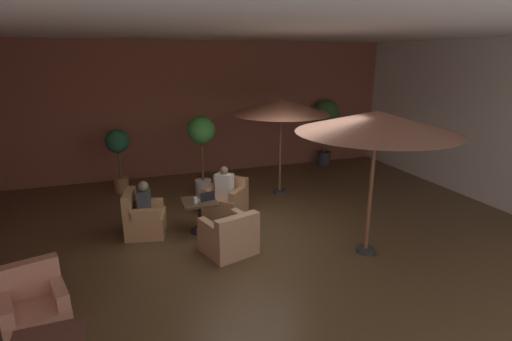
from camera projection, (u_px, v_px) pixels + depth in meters
The scene contains 18 objects.
ground_plane at pixel (264, 240), 7.43m from camera, with size 11.29×9.74×0.02m, color brown.
wall_back_brick at pixel (207, 109), 11.28m from camera, with size 11.29×0.08×3.75m, color brown.
wall_right_plain at pixel (503, 125), 8.65m from camera, with size 0.08×9.74×3.75m, color silver.
ceiling_slab at pixel (266, 28), 6.36m from camera, with size 11.29×9.74×0.06m, color silver.
cafe_table_front_left at pixel (200, 209), 7.64m from camera, with size 0.66×0.66×0.65m.
armchair_front_left_north at pixel (226, 200), 8.64m from camera, with size 1.10×1.09×0.77m.
armchair_front_left_east at pixel (143, 219), 7.55m from camera, with size 0.84×0.84×0.89m.
armchair_front_left_south at pixel (229, 237), 6.86m from camera, with size 1.01×0.99×0.78m.
armchair_front_right_east at pixel (35, 313), 4.78m from camera, with size 0.89×0.90×0.92m.
patio_umbrella_tall_red at pixel (377, 122), 6.30m from camera, with size 2.63×2.63×2.51m.
patio_umbrella_center_beige at pixel (281, 107), 9.32m from camera, with size 2.36×2.36×2.38m.
potted_tree_left_corner at pixel (201, 140), 9.40m from camera, with size 0.68×0.68×1.98m.
potted_tree_mid_left at pixel (118, 150), 9.69m from camera, with size 0.59×0.59×1.62m.
potted_tree_mid_right at pixel (326, 119), 12.14m from camera, with size 0.79×0.79×2.04m.
patron_by_window at pixel (225, 183), 8.49m from camera, with size 0.41×0.41×0.67m.
patron_with_friend at pixel (144, 199), 7.45m from camera, with size 0.28×0.42×0.65m.
iced_drink_cup at pixel (196, 200), 7.46m from camera, with size 0.08×0.08×0.11m, color white.
open_laptop at pixel (206, 198), 7.57m from camera, with size 0.36×0.31×0.20m.
Camera 1 is at (-2.35, -6.34, 3.35)m, focal length 27.49 mm.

